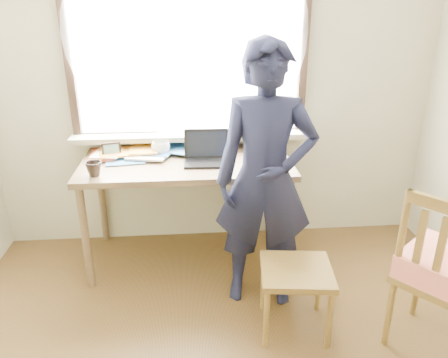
{
  "coord_description": "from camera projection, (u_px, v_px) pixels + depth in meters",
  "views": [
    {
      "loc": [
        -0.22,
        -1.42,
        1.92
      ],
      "look_at": [
        -0.02,
        0.95,
        0.95
      ],
      "focal_mm": 35.0,
      "sensor_mm": 36.0,
      "label": 1
    }
  ],
  "objects": [
    {
      "name": "room_shell",
      "position": [
        241.0,
        83.0,
        1.61
      ],
      "size": [
        3.52,
        4.02,
        2.61
      ],
      "color": "#BBB797",
      "rests_on": "ground"
    },
    {
      "name": "desk",
      "position": [
        187.0,
        171.0,
        3.25
      ],
      "size": [
        1.54,
        0.77,
        0.82
      ],
      "color": "brown",
      "rests_on": "ground"
    },
    {
      "name": "laptop",
      "position": [
        207.0,
        155.0,
        3.18
      ],
      "size": [
        0.33,
        0.27,
        0.22
      ],
      "color": "black",
      "rests_on": "desk"
    },
    {
      "name": "mug_white",
      "position": [
        161.0,
        149.0,
        3.31
      ],
      "size": [
        0.19,
        0.19,
        0.11
      ],
      "primitive_type": "imported",
      "rotation": [
        0.0,
        0.0,
        0.95
      ],
      "color": "white",
      "rests_on": "desk"
    },
    {
      "name": "mug_dark",
      "position": [
        94.0,
        169.0,
        2.92
      ],
      "size": [
        0.14,
        0.14,
        0.1
      ],
      "primitive_type": "imported",
      "rotation": [
        0.0,
        0.0,
        -0.45
      ],
      "color": "black",
      "rests_on": "desk"
    },
    {
      "name": "mouse",
      "position": [
        253.0,
        161.0,
        3.16
      ],
      "size": [
        0.09,
        0.06,
        0.03
      ],
      "primitive_type": "ellipsoid",
      "color": "black",
      "rests_on": "desk"
    },
    {
      "name": "desk_clutter",
      "position": [
        140.0,
        149.0,
        3.39
      ],
      "size": [
        0.77,
        0.53,
        0.06
      ],
      "color": "#B94122",
      "rests_on": "desk"
    },
    {
      "name": "book_a",
      "position": [
        132.0,
        152.0,
        3.37
      ],
      "size": [
        0.22,
        0.28,
        0.02
      ],
      "primitive_type": "imported",
      "rotation": [
        0.0,
        0.0,
        -0.1
      ],
      "color": "white",
      "rests_on": "desk"
    },
    {
      "name": "book_b",
      "position": [
        246.0,
        147.0,
        3.5
      ],
      "size": [
        0.19,
        0.25,
        0.02
      ],
      "primitive_type": "imported",
      "rotation": [
        0.0,
        0.0,
        -0.03
      ],
      "color": "white",
      "rests_on": "desk"
    },
    {
      "name": "picture_frame",
      "position": [
        112.0,
        151.0,
        3.25
      ],
      "size": [
        0.14,
        0.05,
        0.11
      ],
      "color": "black",
      "rests_on": "desk"
    },
    {
      "name": "work_chair",
      "position": [
        296.0,
        278.0,
        2.64
      ],
      "size": [
        0.47,
        0.45,
        0.43
      ],
      "color": "brown",
      "rests_on": "ground"
    },
    {
      "name": "side_chair",
      "position": [
        447.0,
        271.0,
        2.42
      ],
      "size": [
        0.64,
        0.65,
        1.01
      ],
      "color": "brown",
      "rests_on": "ground"
    },
    {
      "name": "person",
      "position": [
        265.0,
        179.0,
        2.76
      ],
      "size": [
        0.69,
        0.5,
        1.74
      ],
      "primitive_type": "imported",
      "rotation": [
        0.0,
        0.0,
        -0.15
      ],
      "color": "black",
      "rests_on": "ground"
    }
  ]
}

